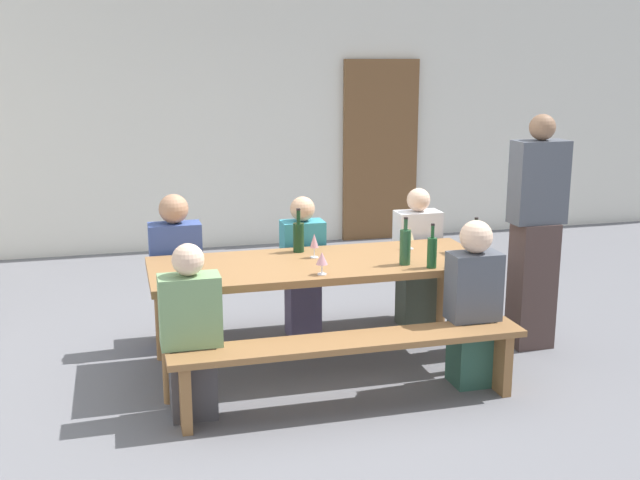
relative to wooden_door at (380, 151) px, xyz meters
The scene contains 19 objects.
ground_plane 4.13m from the wooden_door, 115.07° to the right, with size 24.00×24.00×0.00m, color slate.
back_wall 1.79m from the wooden_door, behind, with size 14.00×0.20×3.20m, color silver.
wooden_door is the anchor object (origin of this frame).
tasting_table 4.01m from the wooden_door, 115.07° to the right, with size 2.32×0.86×0.75m.
bench_near 4.72m from the wooden_door, 111.26° to the right, with size 2.22×0.30×0.45m.
bench_far 3.42m from the wooden_door, 120.39° to the right, with size 2.22×0.30×0.45m.
wine_bottle_0 4.06m from the wooden_door, 100.18° to the right, with size 0.07×0.07×0.33m.
wine_bottle_1 4.10m from the wooden_door, 104.38° to the right, with size 0.07×0.07×0.30m.
wine_bottle_2 4.02m from the wooden_door, 106.78° to the right, with size 0.07×0.07×0.32m.
wine_bottle_3 3.77m from the wooden_door, 118.11° to the right, with size 0.08×0.08×0.32m.
wine_glass_0 3.91m from the wooden_door, 115.91° to the right, with size 0.06×0.06×0.17m.
wine_glass_1 4.33m from the wooden_door, 114.13° to the right, with size 0.08×0.08×0.15m.
wine_glass_2 3.59m from the wooden_door, 105.73° to the right, with size 0.06×0.06×0.16m.
seated_guest_near_0 4.99m from the wooden_door, 122.13° to the right, with size 0.36×0.24×1.07m.
seated_guest_near_1 4.31m from the wooden_door, 101.02° to the right, with size 0.33×0.24×1.11m.
seated_guest_far_0 4.05m from the wooden_door, 130.87° to the right, with size 0.37×0.24×1.16m.
seated_guest_far_1 3.51m from the wooden_door, 118.88° to the right, with size 0.32×0.24×1.10m.
seated_guest_far_2 3.17m from the wooden_door, 103.75° to the right, with size 0.35×0.24×1.12m.
standing_host 3.67m from the wooden_door, 91.22° to the right, with size 0.39×0.24×1.73m.
Camera 1 is at (-1.32, -4.96, 2.11)m, focal length 43.45 mm.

